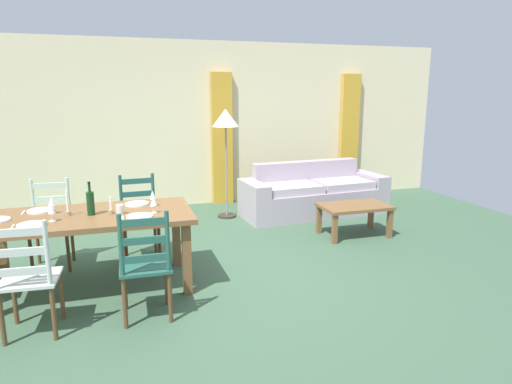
% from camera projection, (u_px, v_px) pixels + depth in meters
% --- Properties ---
extents(ground_plane, '(9.60, 9.60, 0.02)m').
position_uv_depth(ground_plane, '(226.00, 278.00, 4.63)').
color(ground_plane, '#3C5A42').
extents(wall_far, '(9.60, 0.16, 2.70)m').
position_uv_depth(wall_far, '(178.00, 125.00, 7.41)').
color(wall_far, beige).
rests_on(wall_far, ground_plane).
extents(curtain_panel_left, '(0.35, 0.08, 2.20)m').
position_uv_depth(curtain_panel_left, '(222.00, 139.00, 7.54)').
color(curtain_panel_left, gold).
rests_on(curtain_panel_left, ground_plane).
extents(curtain_panel_right, '(0.35, 0.08, 2.20)m').
position_uv_depth(curtain_panel_right, '(349.00, 135.00, 8.24)').
color(curtain_panel_right, gold).
rests_on(curtain_panel_right, ground_plane).
extents(dining_table, '(1.90, 0.96, 0.75)m').
position_uv_depth(dining_table, '(90.00, 223.00, 4.22)').
color(dining_table, brown).
rests_on(dining_table, ground_plane).
extents(dining_chair_near_left, '(0.45, 0.43, 0.96)m').
position_uv_depth(dining_chair_near_left, '(28.00, 278.00, 3.43)').
color(dining_chair_near_left, silver).
rests_on(dining_chair_near_left, ground_plane).
extents(dining_chair_near_right, '(0.43, 0.41, 0.96)m').
position_uv_depth(dining_chair_near_right, '(145.00, 265.00, 3.68)').
color(dining_chair_near_right, '#255549').
rests_on(dining_chair_near_right, ground_plane).
extents(dining_chair_far_left, '(0.44, 0.42, 0.96)m').
position_uv_depth(dining_chair_far_left, '(51.00, 224.00, 4.84)').
color(dining_chair_far_left, silver).
rests_on(dining_chair_far_left, ground_plane).
extents(dining_chair_far_right, '(0.44, 0.42, 0.96)m').
position_uv_depth(dining_chair_far_right, '(140.00, 218.00, 5.09)').
color(dining_chair_far_right, '#21534D').
rests_on(dining_chair_far_right, ground_plane).
extents(dinner_plate_near_left, '(0.24, 0.24, 0.02)m').
position_uv_depth(dinner_plate_near_left, '(32.00, 225.00, 3.84)').
color(dinner_plate_near_left, white).
rests_on(dinner_plate_near_left, dining_table).
extents(fork_near_left, '(0.02, 0.17, 0.01)m').
position_uv_depth(fork_near_left, '(12.00, 227.00, 3.79)').
color(fork_near_left, silver).
rests_on(fork_near_left, dining_table).
extents(dinner_plate_near_right, '(0.24, 0.24, 0.02)m').
position_uv_depth(dinner_plate_near_right, '(140.00, 216.00, 4.10)').
color(dinner_plate_near_right, white).
rests_on(dinner_plate_near_right, dining_table).
extents(fork_near_right, '(0.02, 0.17, 0.01)m').
position_uv_depth(fork_near_right, '(123.00, 218.00, 4.05)').
color(fork_near_right, silver).
rests_on(fork_near_right, dining_table).
extents(dinner_plate_far_left, '(0.24, 0.24, 0.02)m').
position_uv_depth(dinner_plate_far_left, '(40.00, 211.00, 4.30)').
color(dinner_plate_far_left, white).
rests_on(dinner_plate_far_left, dining_table).
extents(fork_far_left, '(0.02, 0.17, 0.01)m').
position_uv_depth(fork_far_left, '(23.00, 212.00, 4.26)').
color(fork_far_left, silver).
rests_on(fork_far_left, dining_table).
extents(dinner_plate_far_right, '(0.24, 0.24, 0.02)m').
position_uv_depth(dinner_plate_far_right, '(137.00, 204.00, 4.56)').
color(dinner_plate_far_right, white).
rests_on(dinner_plate_far_right, dining_table).
extents(fork_far_right, '(0.03, 0.17, 0.01)m').
position_uv_depth(fork_far_right, '(122.00, 206.00, 4.52)').
color(fork_far_right, silver).
rests_on(fork_far_right, dining_table).
extents(wine_bottle, '(0.07, 0.07, 0.32)m').
position_uv_depth(wine_bottle, '(91.00, 203.00, 4.16)').
color(wine_bottle, '#143819').
rests_on(wine_bottle, dining_table).
extents(wine_glass_near_left, '(0.06, 0.06, 0.16)m').
position_uv_depth(wine_glass_near_left, '(51.00, 209.00, 3.95)').
color(wine_glass_near_left, white).
rests_on(wine_glass_near_left, dining_table).
extents(wine_glass_near_right, '(0.06, 0.06, 0.16)m').
position_uv_depth(wine_glass_near_right, '(154.00, 202.00, 4.23)').
color(wine_glass_near_right, white).
rests_on(wine_glass_near_right, dining_table).
extents(wine_glass_far_left, '(0.06, 0.06, 0.16)m').
position_uv_depth(wine_glass_far_left, '(52.00, 202.00, 4.21)').
color(wine_glass_far_left, white).
rests_on(wine_glass_far_left, dining_table).
extents(wine_glass_far_right, '(0.06, 0.06, 0.16)m').
position_uv_depth(wine_glass_far_right, '(153.00, 195.00, 4.49)').
color(wine_glass_far_right, white).
rests_on(wine_glass_far_right, dining_table).
extents(coffee_cup_primary, '(0.07, 0.07, 0.09)m').
position_uv_depth(coffee_cup_primary, '(120.00, 209.00, 4.21)').
color(coffee_cup_primary, silver).
rests_on(coffee_cup_primary, dining_table).
extents(candle_tall, '(0.05, 0.05, 0.24)m').
position_uv_depth(candle_tall, '(68.00, 209.00, 4.15)').
color(candle_tall, '#998C66').
rests_on(candle_tall, dining_table).
extents(candle_short, '(0.05, 0.05, 0.16)m').
position_uv_depth(candle_short, '(111.00, 209.00, 4.21)').
color(candle_short, '#998C66').
rests_on(candle_short, dining_table).
extents(couch, '(2.33, 0.97, 0.80)m').
position_uv_depth(couch, '(312.00, 195.00, 7.05)').
color(couch, '#AA9BA8').
rests_on(couch, ground_plane).
extents(coffee_table, '(0.90, 0.56, 0.42)m').
position_uv_depth(coffee_table, '(354.00, 210.00, 5.92)').
color(coffee_table, brown).
rests_on(coffee_table, ground_plane).
extents(standing_lamp, '(0.40, 0.40, 1.64)m').
position_uv_depth(standing_lamp, '(226.00, 125.00, 6.59)').
color(standing_lamp, '#332D28').
rests_on(standing_lamp, ground_plane).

